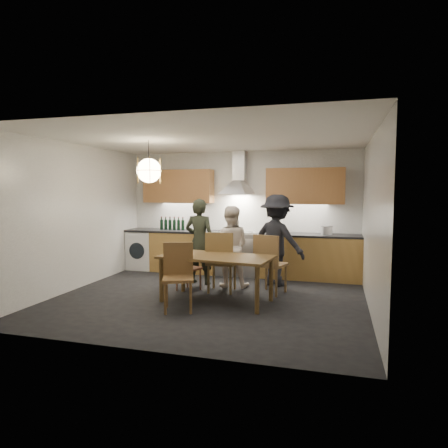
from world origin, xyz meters
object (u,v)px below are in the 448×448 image
(chair_back_left, at_px, (186,265))
(wine_bottles, at_px, (172,223))
(dining_table, at_px, (216,261))
(person_left, at_px, (200,241))
(person_right, at_px, (277,240))
(mixing_bowl, at_px, (282,232))
(chair_front, at_px, (178,271))
(stock_pot, at_px, (327,230))
(person_mid, at_px, (230,246))

(chair_back_left, xyz_separation_m, wine_bottles, (-0.96, 1.66, 0.58))
(dining_table, distance_m, person_left, 1.29)
(person_left, distance_m, person_right, 1.45)
(person_left, relative_size, mixing_bowl, 5.77)
(chair_front, height_order, stock_pot, stock_pot)
(person_right, height_order, mixing_bowl, person_right)
(dining_table, relative_size, person_mid, 1.24)
(wine_bottles, bearing_deg, dining_table, -51.90)
(person_right, bearing_deg, chair_front, 80.96)
(chair_front, relative_size, mixing_bowl, 3.54)
(chair_back_left, relative_size, person_mid, 0.55)
(person_left, distance_m, mixing_bowl, 1.70)
(person_mid, bearing_deg, person_left, -14.43)
(dining_table, bearing_deg, chair_back_left, 153.07)
(stock_pot, bearing_deg, person_mid, -146.84)
(stock_pot, bearing_deg, chair_back_left, -144.64)
(chair_front, height_order, mixing_bowl, chair_front)
(stock_pot, bearing_deg, person_left, -155.68)
(person_right, xyz_separation_m, stock_pot, (0.88, 0.77, 0.13))
(chair_back_left, relative_size, wine_bottles, 1.41)
(person_right, relative_size, mixing_bowl, 6.06)
(dining_table, bearing_deg, person_mid, 99.63)
(dining_table, height_order, person_left, person_left)
(wine_bottles, bearing_deg, chair_back_left, -59.81)
(chair_back_left, relative_size, stock_pot, 3.59)
(dining_table, height_order, wine_bottles, wine_bottles)
(dining_table, xyz_separation_m, person_mid, (-0.05, 1.03, 0.09))
(dining_table, height_order, stock_pot, stock_pot)
(person_mid, bearing_deg, chair_back_left, 32.00)
(person_mid, bearing_deg, chair_front, 67.74)
(chair_front, xyz_separation_m, stock_pot, (2.07, 2.67, 0.41))
(stock_pot, relative_size, wine_bottles, 0.39)
(mixing_bowl, bearing_deg, wine_bottles, 177.07)
(chair_front, distance_m, mixing_bowl, 2.83)
(person_left, bearing_deg, wine_bottles, -40.98)
(dining_table, relative_size, wine_bottles, 3.19)
(stock_pot, bearing_deg, mixing_bowl, -171.52)
(chair_back_left, bearing_deg, person_left, -75.86)
(chair_back_left, bearing_deg, dining_table, 164.23)
(wine_bottles, bearing_deg, stock_pot, 0.08)
(chair_back_left, height_order, person_mid, person_mid)
(mixing_bowl, relative_size, wine_bottles, 0.49)
(chair_front, xyz_separation_m, person_mid, (0.38, 1.57, 0.18))
(person_right, bearing_deg, chair_back_left, 54.50)
(dining_table, height_order, person_mid, person_mid)
(person_left, xyz_separation_m, wine_bottles, (-1.01, 1.04, 0.23))
(dining_table, distance_m, stock_pot, 2.71)
(dining_table, relative_size, chair_front, 1.86)
(person_right, bearing_deg, person_mid, 45.54)
(mixing_bowl, xyz_separation_m, stock_pot, (0.87, 0.13, 0.04))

